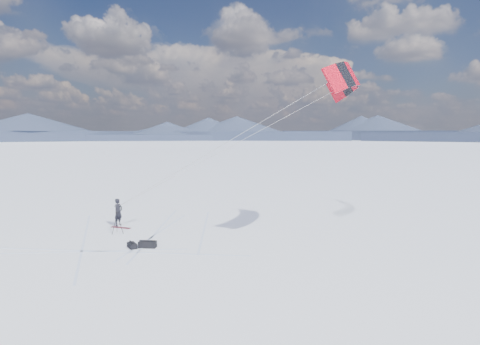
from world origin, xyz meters
The scene contains 9 objects.
ground centered at (0.00, 0.00, 0.00)m, with size 1800.00×1800.00×0.00m, color white.
horizon_hills centered at (0.00, 0.00, 4.30)m, with size 704.00×705.94×9.93m.
snow_tracks centered at (-0.65, -0.35, 0.00)m, with size 14.76×10.25×0.01m.
snowkiter centered at (-1.84, 1.62, 0.00)m, with size 0.64×0.42×1.74m, color black.
snowboard centered at (-1.28, 1.22, 0.02)m, with size 1.36×0.25×0.04m, color maroon.
tripod centered at (-0.42, 0.08, 0.84)m, with size 0.66×0.64×1.30m.
gear_bag_a centered at (3.10, -1.38, 0.18)m, with size 0.98×0.73×0.40m.
gear_bag_b centered at (2.44, -1.81, 0.14)m, with size 0.78×0.65×0.32m.
power_kite centered at (11.54, 4.77, 8.71)m, with size 14.63×6.06×8.37m.
Camera 1 is at (16.73, -17.16, 5.93)m, focal length 30.00 mm.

